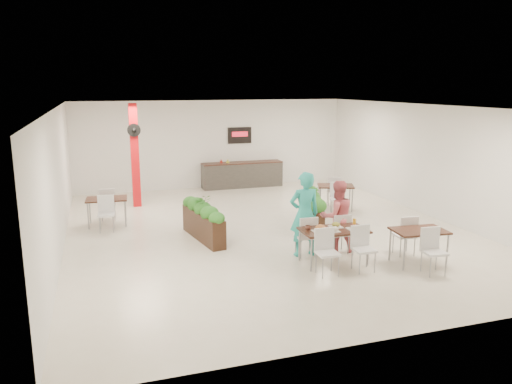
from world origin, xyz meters
TOP-DOWN VIEW (x-y plane):
  - ground at (0.00, 0.00)m, footprint 12.00×12.00m
  - room_shell at (0.00, 0.00)m, footprint 10.10×12.10m
  - red_column at (-3.00, 3.79)m, footprint 0.40×0.41m
  - service_counter at (1.00, 5.65)m, footprint 3.00×0.64m
  - main_table at (0.54, -2.77)m, footprint 1.43×1.66m
  - diner_man at (0.15, -2.11)m, footprint 0.71×0.48m
  - diner_woman at (0.95, -2.11)m, footprint 0.83×0.66m
  - planter_left at (-1.74, -0.25)m, footprint 0.69×2.13m
  - planter_right at (1.26, -0.19)m, footprint 0.96×2.06m
  - side_table_a at (-3.95, 1.80)m, footprint 1.12×1.65m
  - side_table_b at (2.75, 1.50)m, footprint 1.26×1.66m
  - side_table_c at (2.25, -3.35)m, footprint 1.17×1.65m

SIDE VIEW (x-z plane):
  - ground at x=0.00m, z-range 0.00..0.00m
  - service_counter at x=1.00m, z-range -0.61..1.59m
  - planter_right at x=1.26m, z-range -0.05..1.08m
  - planter_left at x=-1.74m, z-range -0.03..1.10m
  - side_table_c at x=2.25m, z-range 0.15..1.08m
  - side_table_a at x=-3.95m, z-range 0.16..1.08m
  - side_table_b at x=2.75m, z-range 0.16..1.08m
  - main_table at x=0.54m, z-range 0.17..1.10m
  - diner_woman at x=0.95m, z-range 0.00..1.66m
  - diner_man at x=0.15m, z-range 0.00..1.90m
  - red_column at x=-3.00m, z-range 0.04..3.24m
  - room_shell at x=0.00m, z-range 0.40..3.62m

